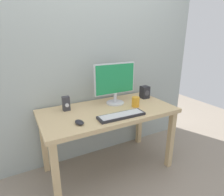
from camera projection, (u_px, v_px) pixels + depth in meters
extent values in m
plane|color=gray|center=(108.00, 167.00, 2.22)|extent=(6.00, 6.00, 0.00)
cube|color=#9EA8A3|center=(91.00, 34.00, 2.08)|extent=(2.93, 0.04, 3.00)
cube|color=tan|center=(108.00, 111.00, 2.00)|extent=(1.41, 0.72, 0.04)
cube|color=tan|center=(56.00, 178.00, 1.57)|extent=(0.06, 0.06, 0.69)
cube|color=tan|center=(170.00, 140.00, 2.15)|extent=(0.06, 0.06, 0.69)
cube|color=tan|center=(44.00, 144.00, 2.08)|extent=(0.06, 0.06, 0.69)
cube|color=tan|center=(139.00, 120.00, 2.66)|extent=(0.06, 0.06, 0.69)
cylinder|color=silver|center=(115.00, 103.00, 2.17)|extent=(0.20, 0.20, 0.02)
cylinder|color=silver|center=(115.00, 98.00, 2.15)|extent=(0.04, 0.04, 0.11)
cube|color=silver|center=(115.00, 79.00, 2.09)|extent=(0.49, 0.02, 0.35)
cube|color=#1E8C4C|center=(115.00, 79.00, 2.08)|extent=(0.47, 0.01, 0.32)
cube|color=#232328|center=(121.00, 116.00, 1.81)|extent=(0.47, 0.15, 0.02)
cube|color=silver|center=(122.00, 114.00, 1.80)|extent=(0.44, 0.12, 0.00)
ellipsoid|color=#232328|center=(79.00, 122.00, 1.66)|extent=(0.09, 0.12, 0.03)
cube|color=#232328|center=(145.00, 92.00, 2.34)|extent=(0.10, 0.09, 0.15)
cylinder|color=#3F3F44|center=(147.00, 93.00, 2.30)|extent=(0.07, 0.00, 0.07)
cube|color=#333338|center=(66.00, 104.00, 1.94)|extent=(0.07, 0.06, 0.15)
cylinder|color=silver|center=(67.00, 105.00, 1.92)|extent=(0.04, 0.01, 0.04)
cylinder|color=orange|center=(136.00, 102.00, 2.06)|extent=(0.08, 0.08, 0.11)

